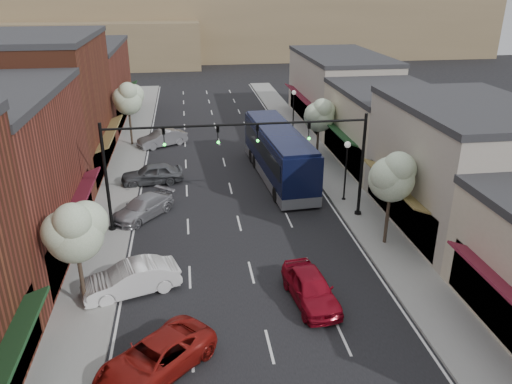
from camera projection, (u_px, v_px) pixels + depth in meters
name	position (u px, v px, depth m)	size (l,w,h in m)	color
ground	(256.00, 293.00, 25.12)	(160.00, 160.00, 0.00)	black
sidewalk_left	(123.00, 172.00, 40.87)	(2.80, 73.00, 0.15)	gray
sidewalk_right	(322.00, 163.00, 43.05)	(2.80, 73.00, 0.15)	gray
curb_left	(141.00, 171.00, 41.05)	(0.25, 73.00, 0.17)	gray
curb_right	(307.00, 163.00, 42.87)	(0.25, 73.00, 0.17)	gray
bldg_left_midfar	(43.00, 106.00, 39.41)	(10.14, 14.10, 10.90)	brown
bldg_left_far	(81.00, 84.00, 54.49)	(10.14, 18.10, 8.40)	brown
bldg_right_midnear	(462.00, 167.00, 30.85)	(9.14, 12.10, 7.90)	#A89D90
bldg_right_midfar	(387.00, 127.00, 42.07)	(9.14, 12.10, 6.40)	beige
bldg_right_far	(339.00, 89.00, 54.65)	(9.14, 16.10, 7.40)	#A89D90
hill_far	(196.00, 25.00, 104.85)	(120.00, 30.00, 12.00)	#7A6647
hill_near	(62.00, 43.00, 91.45)	(50.00, 20.00, 8.00)	#7A6647
signal_mast_right	(327.00, 152.00, 31.34)	(8.22, 0.46, 7.00)	black
signal_mast_left	(145.00, 160.00, 29.89)	(8.22, 0.46, 7.00)	black
tree_right_near	(393.00, 175.00, 28.06)	(2.85, 2.65, 5.95)	#47382B
tree_right_far	(320.00, 114.00, 42.83)	(2.85, 2.65, 5.43)	#47382B
tree_left_near	(75.00, 230.00, 22.36)	(2.85, 2.65, 5.69)	#47382B
tree_left_far	(128.00, 98.00, 45.91)	(2.85, 2.65, 6.13)	#47382B
lamp_post_near	(346.00, 161.00, 34.53)	(0.44, 0.44, 4.44)	black
lamp_post_far	(294.00, 104.00, 50.49)	(0.44, 0.44, 4.44)	black
coach_bus	(279.00, 153.00, 39.10)	(3.72, 13.26, 4.00)	black
red_hatchback	(311.00, 288.00, 24.21)	(1.86, 4.63, 1.58)	maroon
parked_car_a	(155.00, 358.00, 19.79)	(2.38, 5.16, 1.43)	maroon
parked_car_b	(131.00, 279.00, 24.90)	(1.68, 4.82, 1.59)	white
parked_car_c	(143.00, 207.00, 33.01)	(1.95, 4.81, 1.39)	#9D9DA2
parked_car_d	(152.00, 174.00, 38.51)	(1.89, 4.70, 1.60)	#505357
parked_car_e	(162.00, 138.00, 47.32)	(1.64, 4.70, 1.55)	#99999E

